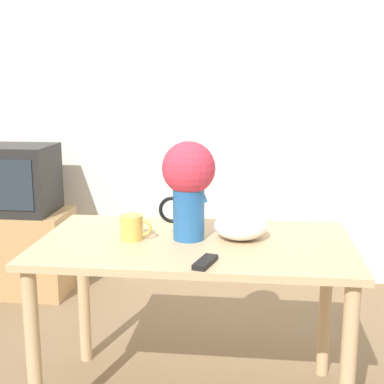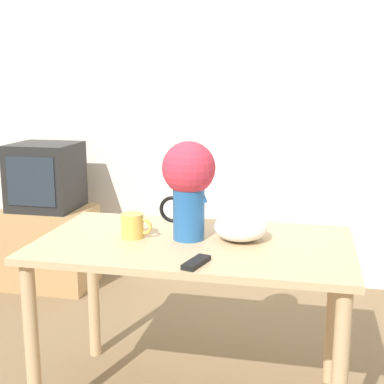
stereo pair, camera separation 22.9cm
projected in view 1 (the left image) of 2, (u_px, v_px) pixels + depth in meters
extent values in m
cube|color=silver|center=(185.00, 102.00, 3.81)|extent=(8.00, 0.05, 2.60)
cube|color=tan|center=(195.00, 244.00, 2.31)|extent=(1.35, 0.77, 0.03)
cylinder|color=tan|center=(34.00, 356.00, 2.15)|extent=(0.06, 0.06, 0.75)
cylinder|color=tan|center=(347.00, 375.00, 2.01)|extent=(0.06, 0.06, 0.75)
cylinder|color=tan|center=(84.00, 293.00, 2.77)|extent=(0.06, 0.06, 0.75)
cylinder|color=tan|center=(325.00, 304.00, 2.64)|extent=(0.06, 0.06, 0.75)
cylinder|color=#235B9E|center=(189.00, 213.00, 2.31)|extent=(0.14, 0.14, 0.23)
cone|color=#235B9E|center=(202.00, 195.00, 2.29)|extent=(0.05, 0.05, 0.06)
torus|color=black|center=(172.00, 210.00, 2.32)|extent=(0.12, 0.02, 0.12)
sphere|color=#3D7033|center=(189.00, 177.00, 2.28)|extent=(0.17, 0.17, 0.17)
sphere|color=#CC3347|center=(189.00, 168.00, 2.27)|extent=(0.23, 0.23, 0.23)
cylinder|color=gold|center=(132.00, 227.00, 2.32)|extent=(0.10, 0.10, 0.11)
torus|color=gold|center=(143.00, 228.00, 2.31)|extent=(0.07, 0.01, 0.07)
ellipsoid|color=white|center=(240.00, 226.00, 2.33)|extent=(0.23, 0.23, 0.11)
cube|color=black|center=(205.00, 262.00, 2.01)|extent=(0.09, 0.16, 0.02)
cube|color=tan|center=(26.00, 252.00, 3.71)|extent=(0.61, 0.43, 0.57)
cube|color=black|center=(21.00, 179.00, 3.61)|extent=(0.44, 0.41, 0.46)
cube|color=#232D38|center=(7.00, 185.00, 3.40)|extent=(0.34, 0.01, 0.33)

